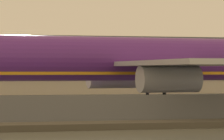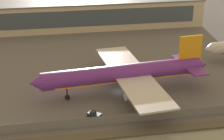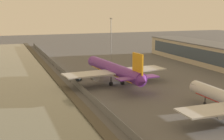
{
  "view_description": "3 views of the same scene",
  "coord_description": "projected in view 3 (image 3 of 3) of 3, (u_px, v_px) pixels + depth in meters",
  "views": [
    {
      "loc": [
        -17.02,
        -68.95,
        4.32
      ],
      "look_at": [
        -1.02,
        0.03,
        4.52
      ],
      "focal_mm": 105.0,
      "sensor_mm": 36.0,
      "label": 1
    },
    {
      "loc": [
        -17.55,
        -88.23,
        45.34
      ],
      "look_at": [
        -1.61,
        2.58,
        5.36
      ],
      "focal_mm": 60.0,
      "sensor_mm": 36.0,
      "label": 2
    },
    {
      "loc": [
        113.16,
        -42.87,
        28.88
      ],
      "look_at": [
        -2.74,
        -0.06,
        4.66
      ],
      "focal_mm": 50.0,
      "sensor_mm": 36.0,
      "label": 3
    }
  ],
  "objects": [
    {
      "name": "perimeter_fence",
      "position": [
        75.0,
        83.0,
        118.63
      ],
      "size": [
        280.0,
        0.1,
        2.38
      ],
      "color": "slate",
      "rests_on": "ground"
    },
    {
      "name": "shoreline_seawall",
      "position": [
        64.0,
        86.0,
        117.28
      ],
      "size": [
        320.0,
        3.0,
        0.5
      ],
      "color": "#474238",
      "rests_on": "ground"
    },
    {
      "name": "terminal_building",
      "position": [
        222.0,
        56.0,
        155.79
      ],
      "size": [
        116.47,
        18.89,
        11.19
      ],
      "color": "#BCB299",
      "rests_on": "ground"
    },
    {
      "name": "ground_plane",
      "position": [
        115.0,
        83.0,
        124.3
      ],
      "size": [
        500.0,
        500.0,
        0.0
      ],
      "primitive_type": "plane",
      "color": "#565659"
    },
    {
      "name": "apron_light_mast_apron_west",
      "position": [
        111.0,
        39.0,
        165.41
      ],
      "size": [
        3.2,
        0.4,
        24.35
      ],
      "color": "gray",
      "rests_on": "ground"
    },
    {
      "name": "baggage_tug",
      "position": [
        79.0,
        79.0,
        127.68
      ],
      "size": [
        3.48,
        3.27,
        1.8
      ],
      "color": "#1E2328",
      "rests_on": "ground"
    },
    {
      "name": "cargo_jet_purple",
      "position": [
        114.0,
        70.0,
        121.66
      ],
      "size": [
        48.56,
        41.74,
        14.46
      ],
      "color": "#602889",
      "rests_on": "ground"
    }
  ]
}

